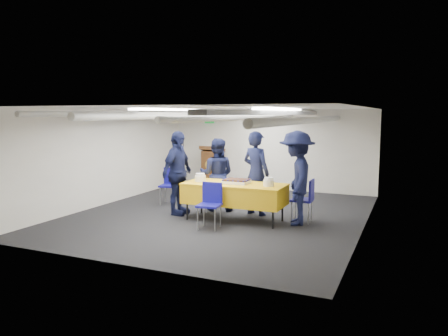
% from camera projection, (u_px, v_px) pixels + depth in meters
% --- Properties ---
extents(ground, '(7.00, 7.00, 0.00)m').
position_uv_depth(ground, '(220.00, 214.00, 9.53)').
color(ground, black).
rests_on(ground, ground).
extents(room_shell, '(6.00, 7.00, 2.30)m').
position_uv_depth(room_shell, '(232.00, 131.00, 9.64)').
color(room_shell, silver).
rests_on(room_shell, ground).
extents(serving_table, '(2.08, 0.90, 0.77)m').
position_uv_depth(serving_table, '(235.00, 194.00, 8.91)').
color(serving_table, black).
rests_on(serving_table, ground).
extents(sheet_cake, '(0.52, 0.40, 0.09)m').
position_uv_depth(sheet_cake, '(236.00, 181.00, 8.89)').
color(sheet_cake, white).
rests_on(sheet_cake, serving_table).
extents(plate_stack_left, '(0.23, 0.23, 0.17)m').
position_uv_depth(plate_stack_left, '(200.00, 178.00, 9.13)').
color(plate_stack_left, white).
rests_on(plate_stack_left, serving_table).
extents(plate_stack_right, '(0.21, 0.21, 0.17)m').
position_uv_depth(plate_stack_right, '(269.00, 182.00, 8.54)').
color(plate_stack_right, white).
rests_on(plate_stack_right, serving_table).
extents(podium, '(0.62, 0.53, 1.25)m').
position_uv_depth(podium, '(213.00, 167.00, 12.85)').
color(podium, brown).
rests_on(podium, ground).
extents(chair_near, '(0.46, 0.46, 0.87)m').
position_uv_depth(chair_near, '(211.00, 200.00, 8.36)').
color(chair_near, gray).
rests_on(chair_near, ground).
extents(chair_right, '(0.43, 0.43, 0.87)m').
position_uv_depth(chair_right, '(306.00, 196.00, 8.78)').
color(chair_right, gray).
rests_on(chair_right, ground).
extents(chair_left, '(0.49, 0.49, 0.87)m').
position_uv_depth(chair_left, '(170.00, 182.00, 10.62)').
color(chair_left, gray).
rests_on(chair_left, ground).
extents(sailor_a, '(0.77, 0.63, 1.82)m').
position_uv_depth(sailor_a, '(256.00, 173.00, 9.41)').
color(sailor_a, black).
rests_on(sailor_a, ground).
extents(sailor_b, '(0.92, 0.79, 1.63)m').
position_uv_depth(sailor_b, '(217.00, 175.00, 9.83)').
color(sailor_b, black).
rests_on(sailor_b, ground).
extents(sailor_c, '(0.47, 1.07, 1.82)m').
position_uv_depth(sailor_c, '(177.00, 173.00, 9.42)').
color(sailor_c, black).
rests_on(sailor_c, ground).
extents(sailor_d, '(0.99, 1.34, 1.86)m').
position_uv_depth(sailor_d, '(297.00, 178.00, 8.57)').
color(sailor_d, black).
rests_on(sailor_d, ground).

